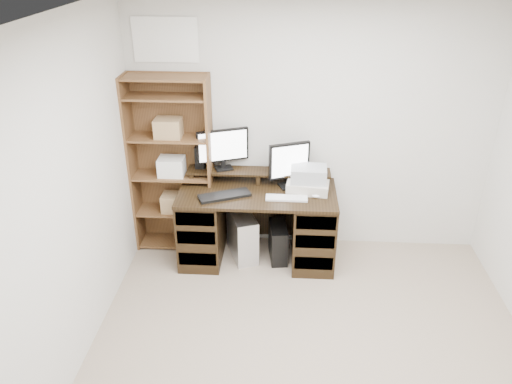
# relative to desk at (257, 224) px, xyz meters

# --- Properties ---
(room) EXTENTS (3.54, 4.04, 2.54)m
(room) POSITION_rel_desk_xyz_m (0.49, -1.64, 0.86)
(room) COLOR gray
(room) RESTS_ON ground
(desk) EXTENTS (1.50, 0.70, 0.75)m
(desk) POSITION_rel_desk_xyz_m (0.00, 0.00, 0.00)
(desk) COLOR black
(desk) RESTS_ON ground
(riser_shelf) EXTENTS (1.40, 0.22, 0.12)m
(riser_shelf) POSITION_rel_desk_xyz_m (-0.00, 0.21, 0.45)
(riser_shelf) COLOR black
(riser_shelf) RESTS_ON desk
(monitor_wide) EXTENTS (0.49, 0.21, 0.40)m
(monitor_wide) POSITION_rel_desk_xyz_m (-0.35, 0.24, 0.71)
(monitor_wide) COLOR black
(monitor_wide) RESTS_ON riser_shelf
(monitor_small) EXTENTS (0.39, 0.21, 0.44)m
(monitor_small) POSITION_rel_desk_xyz_m (0.30, 0.14, 0.60)
(monitor_small) COLOR black
(monitor_small) RESTS_ON desk
(speaker) EXTENTS (0.09, 0.09, 0.22)m
(speaker) POSITION_rel_desk_xyz_m (-0.58, 0.25, 0.59)
(speaker) COLOR black
(speaker) RESTS_ON riser_shelf
(keyboard_black) EXTENTS (0.51, 0.34, 0.03)m
(keyboard_black) POSITION_rel_desk_xyz_m (-0.30, -0.13, 0.37)
(keyboard_black) COLOR black
(keyboard_black) RESTS_ON desk
(keyboard_white) EXTENTS (0.39, 0.12, 0.02)m
(keyboard_white) POSITION_rel_desk_xyz_m (0.28, -0.14, 0.37)
(keyboard_white) COLOR silver
(keyboard_white) RESTS_ON desk
(mouse) EXTENTS (0.09, 0.06, 0.03)m
(mouse) POSITION_rel_desk_xyz_m (0.55, -0.09, 0.38)
(mouse) COLOR white
(mouse) RESTS_ON desk
(printer) EXTENTS (0.42, 0.34, 0.10)m
(printer) POSITION_rel_desk_xyz_m (0.48, 0.05, 0.41)
(printer) COLOR #BEB5A6
(printer) RESTS_ON desk
(basket) EXTENTS (0.34, 0.25, 0.14)m
(basket) POSITION_rel_desk_xyz_m (0.48, 0.05, 0.53)
(basket) COLOR #A2A7AD
(basket) RESTS_ON printer
(tower_silver) EXTENTS (0.36, 0.52, 0.48)m
(tower_silver) POSITION_rel_desk_xyz_m (-0.15, 0.03, -0.15)
(tower_silver) COLOR silver
(tower_silver) RESTS_ON ground
(tower_black) EXTENTS (0.21, 0.39, 0.37)m
(tower_black) POSITION_rel_desk_xyz_m (0.21, 0.00, -0.20)
(tower_black) COLOR black
(tower_black) RESTS_ON ground
(bookshelf) EXTENTS (0.80, 0.30, 1.80)m
(bookshelf) POSITION_rel_desk_xyz_m (-0.86, 0.21, 0.53)
(bookshelf) COLOR brown
(bookshelf) RESTS_ON ground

